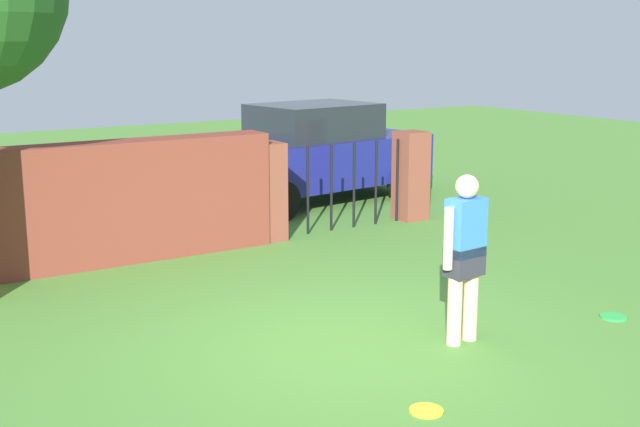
{
  "coord_description": "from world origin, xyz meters",
  "views": [
    {
      "loc": [
        -4.15,
        -6.1,
        2.87
      ],
      "look_at": [
        0.51,
        1.28,
        1.0
      ],
      "focal_mm": 46.74,
      "sensor_mm": 36.0,
      "label": 1
    }
  ],
  "objects_px": {
    "car": "(314,153)",
    "frisbee_green": "(613,317)",
    "person": "(465,251)",
    "frisbee_yellow": "(426,411)"
  },
  "relations": [
    {
      "from": "frisbee_green",
      "to": "car",
      "type": "bearing_deg",
      "value": 84.87
    },
    {
      "from": "frisbee_yellow",
      "to": "frisbee_green",
      "type": "xyz_separation_m",
      "value": [
        3.05,
        0.68,
        0.0
      ]
    },
    {
      "from": "person",
      "to": "frisbee_green",
      "type": "bearing_deg",
      "value": -15.65
    },
    {
      "from": "car",
      "to": "frisbee_green",
      "type": "height_order",
      "value": "car"
    },
    {
      "from": "car",
      "to": "frisbee_yellow",
      "type": "relative_size",
      "value": 16.21
    },
    {
      "from": "car",
      "to": "frisbee_yellow",
      "type": "height_order",
      "value": "car"
    },
    {
      "from": "car",
      "to": "person",
      "type": "bearing_deg",
      "value": 62.67
    },
    {
      "from": "person",
      "to": "car",
      "type": "xyz_separation_m",
      "value": [
        2.42,
        6.55,
        -0.04
      ]
    },
    {
      "from": "person",
      "to": "frisbee_yellow",
      "type": "bearing_deg",
      "value": -146.87
    },
    {
      "from": "person",
      "to": "car",
      "type": "distance_m",
      "value": 6.98
    }
  ]
}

